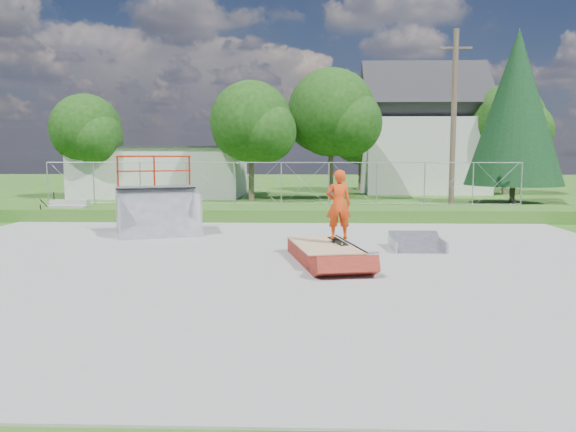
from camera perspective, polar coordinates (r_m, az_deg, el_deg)
name	(u,v)px	position (r m, az deg, el deg)	size (l,w,h in m)	color
ground	(262,265)	(13.40, -2.69, -5.02)	(120.00, 120.00, 0.00)	#2C621C
concrete_pad	(262,264)	(13.40, -2.69, -4.94)	(20.00, 16.00, 0.04)	#999A97
grass_berm	(280,213)	(22.75, -0.80, 0.30)	(24.00, 3.00, 0.50)	#2C621C
grind_box	(324,252)	(13.91, 3.66, -3.72)	(1.90, 3.04, 0.42)	maroon
quarter_pipe	(158,196)	(18.60, -13.06, 2.01)	(2.58, 2.18, 2.58)	#919498
flat_bank_ramp	(417,243)	(15.74, 12.97, -2.70)	(1.37, 1.46, 0.42)	#919498
skateboard	(338,242)	(14.01, 5.12, -2.61)	(0.22, 0.80, 0.02)	black
skater	(339,207)	(13.90, 5.16, 0.88)	(0.62, 0.41, 1.71)	red
concrete_stairs	(65,211)	(23.90, -21.70, 0.50)	(1.50, 1.60, 0.80)	#999A97
chain_link_fence	(281,183)	(23.65, -0.69, 3.32)	(20.00, 0.06, 1.80)	#9D9FA7
utility_building_flat	(163,172)	(36.26, -12.63, 4.37)	(10.00, 6.00, 3.00)	silver
gable_house	(422,136)	(39.91, 13.48, 7.86)	(8.40, 6.08, 8.94)	silver
utility_pole	(453,123)	(25.95, 16.46, 9.08)	(0.24, 0.24, 8.00)	brown
tree_left_near	(255,125)	(31.10, -3.35, 9.26)	(4.76, 4.48, 6.65)	brown
tree_center	(336,116)	(33.03, 4.95, 10.13)	(5.44, 5.12, 7.60)	brown
tree_left_far	(89,132)	(35.37, -19.59, 8.06)	(4.42, 4.16, 6.18)	brown
tree_right_far	(512,124)	(39.26, 21.80, 8.65)	(5.10, 4.80, 7.12)	brown
tree_back_mid	(364,140)	(41.18, 7.74, 7.64)	(4.08, 3.84, 5.70)	brown
conifer_tree	(516,108)	(32.12, 22.16, 10.16)	(5.04, 5.04, 9.10)	brown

